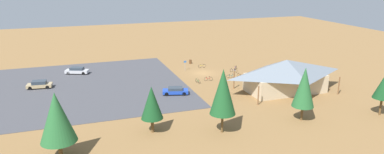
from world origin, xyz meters
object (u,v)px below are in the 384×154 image
at_px(pine_mideast, 152,103).
at_px(lot_sign, 185,64).
at_px(bicycle_purple_edge_south, 236,68).
at_px(bike_pavilion, 286,74).
at_px(bicycle_red_by_bin, 208,79).
at_px(pine_midwest, 57,117).
at_px(car_blue_far_end, 175,91).
at_px(visitor_by_pavilion, 288,67).
at_px(bicycle_teal_trailside, 231,76).
at_px(car_silver_aisle_side, 77,71).
at_px(bicycle_yellow_lone_west, 202,66).
at_px(pine_far_east, 223,92).
at_px(bicycle_blue_front_row, 234,70).
at_px(bicycle_orange_mid_cluster, 239,76).
at_px(bicycle_green_near_sign, 198,81).
at_px(pine_east, 304,87).
at_px(car_tan_inner_stall, 39,84).
at_px(trash_bin, 190,62).
at_px(pine_far_west, 384,87).

bearing_deg(pine_mideast, lot_sign, -115.95).
bearing_deg(bicycle_purple_edge_south, pine_mideast, 46.10).
bearing_deg(bike_pavilion, bicycle_red_by_bin, -45.03).
xyz_separation_m(pine_midwest, bicycle_red_by_bin, (-26.73, -22.47, -4.53)).
relative_size(car_blue_far_end, visitor_by_pavilion, 2.77).
xyz_separation_m(pine_mideast, visitor_by_pavilion, (-34.18, -20.62, -3.19)).
bearing_deg(visitor_by_pavilion, bike_pavilion, 54.36).
bearing_deg(bicycle_purple_edge_south, bicycle_teal_trailside, 55.42).
bearing_deg(car_silver_aisle_side, bicycle_yellow_lone_west, 172.11).
bearing_deg(pine_far_east, bicycle_blue_front_row, -118.36).
height_order(bicycle_teal_trailside, visitor_by_pavilion, visitor_by_pavilion).
height_order(pine_mideast, bicycle_red_by_bin, pine_mideast).
bearing_deg(bicycle_red_by_bin, bicycle_purple_edge_south, -145.78).
bearing_deg(bicycle_teal_trailside, bicycle_purple_edge_south, -124.58).
distance_m(bicycle_orange_mid_cluster, car_blue_far_end, 15.95).
xyz_separation_m(bicycle_teal_trailside, car_blue_far_end, (13.25, 6.20, 0.33)).
bearing_deg(lot_sign, bicycle_orange_mid_cluster, 133.95).
bearing_deg(pine_mideast, bicycle_blue_front_row, -134.35).
xyz_separation_m(pine_mideast, bicycle_green_near_sign, (-13.02, -18.41, -3.72)).
xyz_separation_m(bicycle_red_by_bin, bicycle_yellow_lone_west, (-2.37, -9.77, -0.00)).
bearing_deg(pine_mideast, visitor_by_pavilion, -148.90).
bearing_deg(bicycle_yellow_lone_west, bicycle_orange_mid_cluster, 113.43).
bearing_deg(lot_sign, car_silver_aisle_side, -11.88).
xyz_separation_m(pine_east, bicycle_teal_trailside, (0.38, -22.68, -4.52)).
distance_m(pine_midwest, bicycle_purple_edge_south, 45.48).
height_order(bicycle_orange_mid_cluster, car_tan_inner_stall, car_tan_inner_stall).
height_order(trash_bin, bicycle_teal_trailside, trash_bin).
distance_m(bicycle_yellow_lone_west, car_tan_inner_stall, 33.05).
bearing_deg(car_tan_inner_stall, bicycle_blue_front_row, 177.69).
bearing_deg(bicycle_red_by_bin, car_tan_inner_stall, -10.52).
height_order(bike_pavilion, bicycle_orange_mid_cluster, bike_pavilion).
relative_size(trash_bin, pine_midwest, 0.12).
height_order(lot_sign, pine_midwest, pine_midwest).
bearing_deg(pine_mideast, trash_bin, -116.54).
bearing_deg(bicycle_teal_trailside, pine_far_west, 116.56).
distance_m(pine_east, bicycle_red_by_bin, 23.20).
height_order(trash_bin, bicycle_blue_front_row, trash_bin).
bearing_deg(bicycle_green_near_sign, pine_far_west, 130.02).
bearing_deg(bicycle_red_by_bin, pine_east, 103.52).
xyz_separation_m(pine_east, pine_midwest, (32.05, 0.34, 0.05)).
bearing_deg(lot_sign, bicycle_purple_edge_south, 164.19).
bearing_deg(pine_far_west, bicycle_purple_edge_south, -73.78).
relative_size(bicycle_green_near_sign, car_silver_aisle_side, 0.35).
distance_m(bicycle_green_near_sign, car_silver_aisle_side, 25.50).
distance_m(pine_far_west, bicycle_red_by_bin, 30.07).
distance_m(pine_east, pine_mideast, 20.99).
height_order(bicycle_purple_edge_south, bicycle_blue_front_row, bicycle_purple_edge_south).
distance_m(bike_pavilion, bicycle_orange_mid_cluster, 11.34).
relative_size(bicycle_red_by_bin, bicycle_teal_trailside, 0.99).
height_order(lot_sign, pine_far_west, pine_far_west).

